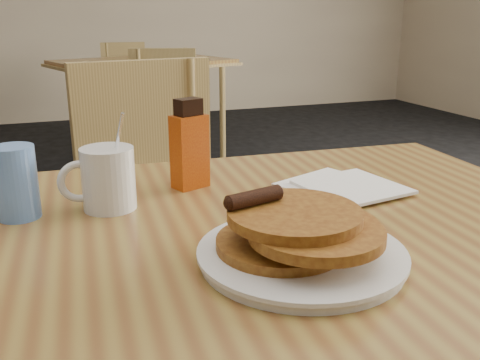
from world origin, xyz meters
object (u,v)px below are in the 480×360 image
at_px(main_table, 227,251).
at_px(chair_main_far, 153,193).
at_px(pancake_plate, 301,241).
at_px(blue_tumbler, 16,182).
at_px(chair_neighbor_near, 161,106).
at_px(chair_neighbor_far, 126,83).
at_px(syrup_bottle, 189,147).
at_px(neighbor_table, 143,65).
at_px(coffee_mug, 106,178).

bearing_deg(main_table, chair_main_far, 88.36).
xyz_separation_m(chair_main_far, pancake_plate, (0.04, -0.90, 0.21)).
bearing_deg(blue_tumbler, chair_neighbor_near, 72.53).
distance_m(chair_neighbor_far, syrup_bottle, 3.78).
relative_size(chair_neighbor_near, syrup_bottle, 4.95).
relative_size(main_table, chair_main_far, 1.46).
distance_m(neighbor_table, blue_tumbler, 3.18).
bearing_deg(coffee_mug, neighbor_table, 69.12).
bearing_deg(neighbor_table, chair_neighbor_far, 92.12).
bearing_deg(chair_neighbor_near, pancake_plate, -77.82).
distance_m(chair_neighbor_near, syrup_bottle, 2.37).
distance_m(chair_neighbor_far, coffee_mug, 3.86).
distance_m(neighbor_table, pancake_plate, 3.43).
height_order(main_table, neighbor_table, same).
bearing_deg(coffee_mug, syrup_bottle, 12.67).
bearing_deg(coffee_mug, pancake_plate, -63.23).
distance_m(main_table, chair_neighbor_near, 2.58).
bearing_deg(chair_main_far, chair_neighbor_far, 75.27).
xyz_separation_m(chair_neighbor_far, chair_neighbor_near, (0.00, -1.43, 0.03)).
distance_m(coffee_mug, blue_tumbler, 0.15).
bearing_deg(chair_neighbor_far, main_table, -90.72).
bearing_deg(blue_tumbler, pancake_plate, -40.33).
height_order(chair_neighbor_far, pancake_plate, pancake_plate).
relative_size(chair_neighbor_far, chair_neighbor_near, 0.95).
distance_m(main_table, pancake_plate, 0.17).
bearing_deg(neighbor_table, syrup_bottle, -98.51).
bearing_deg(neighbor_table, blue_tumbler, -104.03).
bearing_deg(neighbor_table, main_table, -97.96).
bearing_deg(syrup_bottle, coffee_mug, -178.68).
bearing_deg(chair_main_far, main_table, -99.15).
bearing_deg(main_table, chair_neighbor_near, 80.40).
bearing_deg(chair_neighbor_near, main_table, -79.59).
bearing_deg(chair_neighbor_far, syrup_bottle, -91.06).
distance_m(pancake_plate, syrup_bottle, 0.39).
bearing_deg(blue_tumbler, neighbor_table, 75.97).
distance_m(neighbor_table, syrup_bottle, 3.06).
bearing_deg(syrup_bottle, chair_neighbor_near, 58.67).
xyz_separation_m(chair_main_far, blue_tumbler, (-0.34, -0.58, 0.24)).
distance_m(pancake_plate, coffee_mug, 0.39).
relative_size(neighbor_table, chair_neighbor_near, 1.61).
bearing_deg(syrup_bottle, chair_neighbor_far, 62.64).
relative_size(coffee_mug, blue_tumbler, 1.40).
bearing_deg(neighbor_table, coffee_mug, -101.38).
bearing_deg(main_table, chair_neighbor_far, 83.83).
xyz_separation_m(syrup_bottle, blue_tumbler, (-0.32, -0.06, -0.02)).
relative_size(neighbor_table, pancake_plate, 4.82).
bearing_deg(main_table, pancake_plate, -68.01).
bearing_deg(main_table, syrup_bottle, 89.39).
relative_size(main_table, syrup_bottle, 7.78).
bearing_deg(coffee_mug, blue_tumbler, 167.19).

